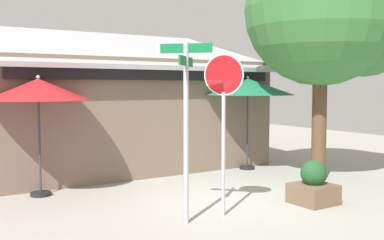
{
  "coord_description": "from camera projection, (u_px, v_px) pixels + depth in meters",
  "views": [
    {
      "loc": [
        -5.84,
        -7.83,
        2.38
      ],
      "look_at": [
        -0.09,
        1.2,
        1.6
      ],
      "focal_mm": 43.09,
      "sensor_mm": 36.0,
      "label": 1
    }
  ],
  "objects": [
    {
      "name": "street_sign_post",
      "position": [
        186.0,
        113.0,
        7.88
      ],
      "size": [
        0.71,
        0.71,
        3.13
      ],
      "color": "#A8AAB2",
      "rests_on": "ground"
    },
    {
      "name": "cafe_building",
      "position": [
        116.0,
        111.0,
        13.95
      ],
      "size": [
        8.4,
        5.56,
        4.28
      ],
      "color": "#705B4C",
      "rests_on": "ground"
    },
    {
      "name": "sidewalk_planter",
      "position": [
        313.0,
        186.0,
        9.34
      ],
      "size": [
        0.79,
        0.79,
        0.89
      ],
      "color": "brown",
      "rests_on": "ground"
    },
    {
      "name": "patio_umbrella_crimson_left",
      "position": [
        38.0,
        90.0,
        9.88
      ],
      "size": [
        2.21,
        2.21,
        2.62
      ],
      "color": "black",
      "rests_on": "ground"
    },
    {
      "name": "patio_umbrella_forest_green_center",
      "position": [
        248.0,
        87.0,
        13.13
      ],
      "size": [
        2.66,
        2.66,
        2.68
      ],
      "color": "black",
      "rests_on": "ground"
    },
    {
      "name": "ground_plane",
      "position": [
        226.0,
        200.0,
        9.89
      ],
      "size": [
        28.0,
        28.0,
        0.1
      ],
      "primitive_type": "cube",
      "color": "#9E9B93"
    },
    {
      "name": "shade_tree",
      "position": [
        332.0,
        13.0,
        11.44
      ],
      "size": [
        4.26,
        3.82,
        6.21
      ],
      "color": "brown",
      "rests_on": "ground"
    },
    {
      "name": "stop_sign",
      "position": [
        224.0,
        104.0,
        8.35
      ],
      "size": [
        0.45,
        0.62,
        2.97
      ],
      "color": "#A8AAB2",
      "rests_on": "ground"
    }
  ]
}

